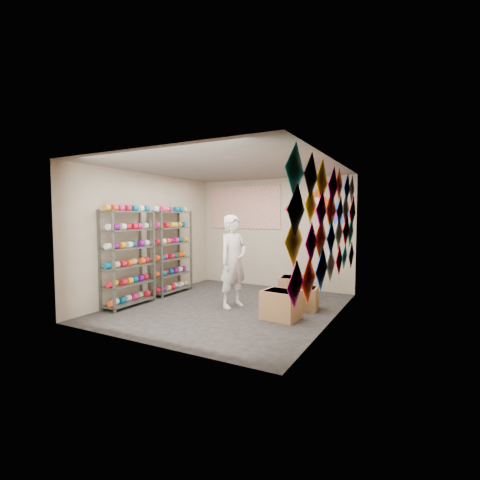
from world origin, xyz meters
The scene contains 12 objects.
ground centered at (0.00, 0.00, 0.00)m, with size 4.50×4.50×0.00m, color black.
room_walls centered at (0.00, 0.00, 1.64)m, with size 4.50×4.50×4.50m.
shelf_rack_front centered at (-1.78, -0.85, 0.95)m, with size 0.40×1.10×1.90m, color #4C5147.
shelf_rack_back centered at (-1.78, 0.45, 0.95)m, with size 0.40×1.10×1.90m, color #4C5147.
string_spools centered at (-1.78, -0.20, 1.05)m, with size 0.12×2.36×0.12m.
kite_wall_display centered at (1.98, 0.00, 1.67)m, with size 0.06×4.31×2.09m.
back_wall_kites centered at (1.13, 2.24, 1.96)m, with size 1.59×0.02×0.87m.
poster centered at (-0.80, 2.23, 2.00)m, with size 2.00×0.01×1.10m, color #834595.
shopkeeper centered at (0.08, 0.06, 0.90)m, with size 0.60×0.75×1.80m, color beige.
carton_a centered at (1.20, -0.25, 0.25)m, with size 0.60×0.50×0.50m, color brown.
carton_b centered at (1.35, 0.52, 0.22)m, with size 0.53×0.43×0.43m, color brown.
carton_c centered at (0.88, 1.19, 0.24)m, with size 0.50×0.55×0.48m, color brown.
Camera 1 is at (3.36, -5.79, 1.78)m, focal length 26.00 mm.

